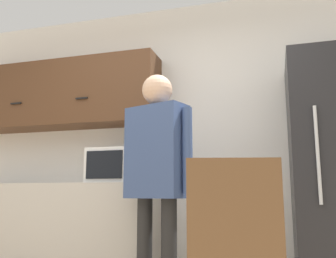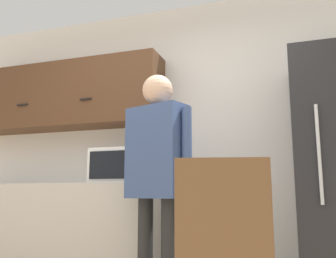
{
  "view_description": "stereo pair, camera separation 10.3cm",
  "coord_description": "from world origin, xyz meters",
  "views": [
    {
      "loc": [
        0.93,
        -1.49,
        0.84
      ],
      "look_at": [
        0.19,
        1.05,
        1.3
      ],
      "focal_mm": 40.0,
      "sensor_mm": 36.0,
      "label": 1
    },
    {
      "loc": [
        1.02,
        -1.46,
        0.84
      ],
      "look_at": [
        0.19,
        1.05,
        1.3
      ],
      "focal_mm": 40.0,
      "sensor_mm": 36.0,
      "label": 2
    }
  ],
  "objects": [
    {
      "name": "back_wall",
      "position": [
        0.0,
        1.95,
        1.35
      ],
      "size": [
        6.0,
        0.06,
        2.7
      ],
      "color": "white",
      "rests_on": "ground_plane"
    },
    {
      "name": "counter",
      "position": [
        -1.16,
        1.62,
        0.47
      ],
      "size": [
        2.07,
        0.6,
        0.93
      ],
      "color": "#BCB7AD",
      "rests_on": "ground_plane"
    },
    {
      "name": "upper_cabinets",
      "position": [
        -1.16,
        1.74,
        1.82
      ],
      "size": [
        2.07,
        0.37,
        0.66
      ],
      "color": "#51331E"
    },
    {
      "name": "microwave",
      "position": [
        -0.43,
        1.6,
        1.08
      ],
      "size": [
        0.47,
        0.42,
        0.3
      ],
      "color": "white",
      "rests_on": "counter"
    },
    {
      "name": "person",
      "position": [
        0.09,
        1.09,
        1.06
      ],
      "size": [
        0.57,
        0.36,
        1.72
      ],
      "rotation": [
        0.0,
        0.0,
        -0.34
      ],
      "color": "black",
      "rests_on": "ground_plane"
    }
  ]
}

